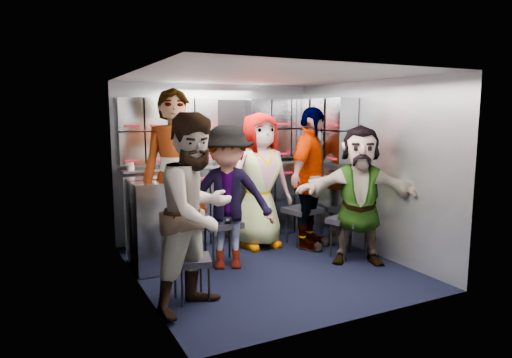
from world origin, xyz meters
name	(u,v)px	position (x,y,z in m)	size (l,w,h in m)	color
floor	(267,267)	(0.00, 0.00, 0.00)	(3.00, 3.00, 0.00)	black
wall_back	(216,161)	(0.00, 1.50, 1.05)	(2.80, 0.04, 2.10)	#8E939B
wall_left	(138,183)	(-1.40, 0.00, 1.05)	(0.04, 3.00, 2.10)	#8E939B
wall_right	(368,167)	(1.40, 0.00, 1.05)	(0.04, 3.00, 2.10)	#8E939B
ceiling	(268,76)	(0.00, 0.00, 2.10)	(2.80, 3.00, 0.02)	silver
cart_bank_back	(223,203)	(0.00, 1.29, 0.49)	(2.68, 0.38, 0.99)	#959AA4
cart_bank_left	(148,224)	(-1.19, 0.56, 0.49)	(0.38, 0.76, 0.99)	#959AA4
counter	(222,165)	(0.00, 1.29, 1.01)	(2.68, 0.42, 0.03)	#BBBDC3
locker_bank_back	(220,130)	(0.00, 1.35, 1.49)	(2.68, 0.28, 0.82)	#959AA4
locker_bank_right	(325,130)	(1.25, 0.70, 1.49)	(0.28, 1.00, 0.82)	#959AA4
right_cabinet	(328,204)	(1.25, 0.60, 0.50)	(0.28, 1.20, 1.00)	#959AA4
coffee_niche	(231,131)	(0.18, 1.41, 1.47)	(0.46, 0.16, 0.84)	black
red_latch_strip	(228,177)	(0.00, 1.09, 0.88)	(2.60, 0.02, 0.03)	#B21320
jump_seat_near_left	(192,262)	(-1.05, -0.50, 0.36)	(0.42, 0.40, 0.41)	black
jump_seat_mid_left	(222,226)	(-0.40, 0.36, 0.43)	(0.43, 0.41, 0.49)	black
jump_seat_center	(253,213)	(0.29, 0.93, 0.41)	(0.40, 0.38, 0.46)	black
jump_seat_mid_right	(302,212)	(0.83, 0.59, 0.43)	(0.48, 0.47, 0.49)	black
jump_seat_near_right	(349,222)	(1.01, -0.15, 0.43)	(0.52, 0.51, 0.49)	black
attendant_standing	(176,180)	(-0.91, 0.41, 0.99)	(0.72, 0.47, 1.98)	black
attendant_arc_a	(197,213)	(-1.05, -0.68, 0.86)	(0.84, 0.65, 1.72)	black
attendant_arc_b	(227,198)	(-0.40, 0.18, 0.79)	(1.02, 0.59, 1.58)	black
attendant_arc_c	(260,181)	(0.29, 0.75, 0.86)	(0.84, 0.55, 1.72)	black
attendant_arc_d	(310,179)	(0.83, 0.41, 0.89)	(1.05, 0.44, 1.79)	black
attendant_arc_e	(359,195)	(1.01, -0.33, 0.79)	(1.46, 0.47, 1.58)	black
bottle_left	(169,159)	(-0.74, 1.24, 1.14)	(0.06, 0.06, 0.23)	white
bottle_mid	(182,157)	(-0.57, 1.24, 1.15)	(0.07, 0.07, 0.25)	white
bottle_right	(249,153)	(0.38, 1.24, 1.17)	(0.06, 0.06, 0.27)	white
cup_left	(131,166)	(-1.22, 1.23, 1.08)	(0.08, 0.08, 0.09)	tan
cup_right	(275,158)	(0.77, 1.23, 1.08)	(0.08, 0.08, 0.11)	tan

